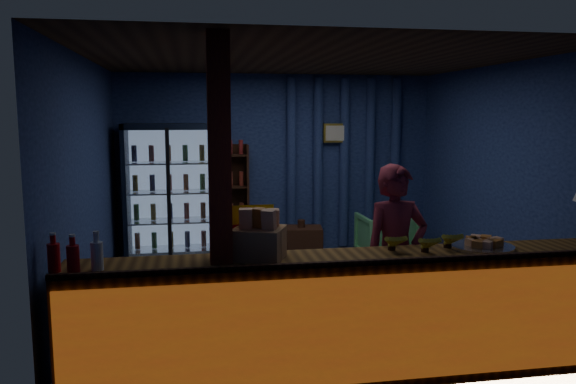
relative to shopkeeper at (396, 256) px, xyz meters
name	(u,v)px	position (x,y,z in m)	size (l,w,h in m)	color
ground	(308,297)	(-0.48, 1.41, -0.80)	(4.60, 4.60, 0.00)	#515154
room_walls	(308,157)	(-0.48, 1.41, 0.77)	(4.60, 4.60, 4.60)	navy
counter	(359,316)	(-0.48, -0.50, -0.32)	(4.40, 0.57, 0.99)	brown
support_post	(220,215)	(-1.53, -0.49, 0.50)	(0.16, 0.16, 2.60)	#9A3616
beverage_cooler	(170,194)	(-2.03, 3.33, 0.13)	(1.20, 0.62, 1.90)	black
bottle_shelf	(231,201)	(-1.18, 3.47, -0.01)	(0.50, 0.28, 1.60)	#371E11
curtain_folds	(344,163)	(0.52, 3.55, 0.50)	(1.74, 0.14, 2.50)	navy
framed_picture	(336,133)	(0.37, 3.51, 0.95)	(0.36, 0.04, 0.28)	gold
shopkeeper	(396,256)	(0.00, 0.00, 0.00)	(0.58, 0.38, 1.60)	maroon
green_chair	(386,237)	(0.91, 2.78, -0.47)	(0.71, 0.73, 0.66)	#60C074
side_table	(301,245)	(-0.28, 2.79, -0.54)	(0.61, 0.48, 0.61)	#371E11
yellow_sign	(244,230)	(-1.34, -0.29, 0.34)	(0.48, 0.12, 0.38)	yellow
soda_bottles	(75,256)	(-2.53, -0.58, 0.26)	(0.37, 0.16, 0.27)	red
snack_box_left	(259,241)	(-1.25, -0.44, 0.28)	(0.45, 0.42, 0.38)	#AF7D55
snack_box_centre	(262,239)	(-1.22, -0.36, 0.28)	(0.42, 0.38, 0.36)	#AF7D55
pastry_tray	(482,245)	(0.56, -0.43, 0.18)	(0.51, 0.51, 0.08)	silver
banana_bunches	(423,242)	(0.07, -0.42, 0.22)	(0.68, 0.28, 0.15)	gold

